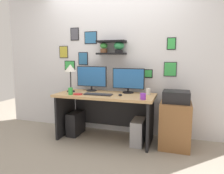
% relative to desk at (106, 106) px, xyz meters
% --- Properties ---
extents(ground_plane, '(8.00, 8.00, 0.00)m').
position_rel_desk_xyz_m(ground_plane, '(0.00, -0.05, -0.54)').
color(ground_plane, gray).
extents(back_wall_assembly, '(4.40, 0.24, 2.70)m').
position_rel_desk_xyz_m(back_wall_assembly, '(-0.00, 0.38, 0.82)').
color(back_wall_assembly, silver).
rests_on(back_wall_assembly, ground).
extents(desk, '(1.58, 0.68, 0.75)m').
position_rel_desk_xyz_m(desk, '(0.00, 0.00, 0.00)').
color(desk, tan).
rests_on(desk, ground).
extents(monitor_left, '(0.54, 0.18, 0.43)m').
position_rel_desk_xyz_m(monitor_left, '(-0.33, 0.16, 0.44)').
color(monitor_left, black).
rests_on(monitor_left, desk).
extents(monitor_right, '(0.53, 0.18, 0.41)m').
position_rel_desk_xyz_m(monitor_right, '(0.33, 0.16, 0.43)').
color(monitor_right, black).
rests_on(monitor_right, desk).
extents(keyboard, '(0.44, 0.14, 0.02)m').
position_rel_desk_xyz_m(keyboard, '(-0.07, -0.17, 0.22)').
color(keyboard, '#2D2D33').
rests_on(keyboard, desk).
extents(computer_mouse, '(0.06, 0.09, 0.03)m').
position_rel_desk_xyz_m(computer_mouse, '(0.28, -0.13, 0.23)').
color(computer_mouse, black).
rests_on(computer_mouse, desk).
extents(desk_lamp, '(0.19, 0.19, 0.47)m').
position_rel_desk_xyz_m(desk_lamp, '(-0.62, -0.04, 0.59)').
color(desk_lamp, black).
rests_on(desk_lamp, desk).
extents(coffee_mug, '(0.08, 0.08, 0.09)m').
position_rel_desk_xyz_m(coffee_mug, '(0.65, -0.30, 0.26)').
color(coffee_mug, purple).
rests_on(coffee_mug, desk).
extents(pen_cup, '(0.07, 0.07, 0.10)m').
position_rel_desk_xyz_m(pen_cup, '(0.67, 0.10, 0.26)').
color(pen_cup, white).
rests_on(pen_cup, desk).
extents(scissors_tray, '(0.12, 0.08, 0.02)m').
position_rel_desk_xyz_m(scissors_tray, '(-0.38, -0.26, 0.22)').
color(scissors_tray, red).
rests_on(scissors_tray, desk).
extents(water_cup, '(0.07, 0.07, 0.11)m').
position_rel_desk_xyz_m(water_cup, '(-0.50, -0.27, 0.27)').
color(water_cup, green).
rests_on(water_cup, desk).
extents(drawer_cabinet, '(0.44, 0.50, 0.68)m').
position_rel_desk_xyz_m(drawer_cabinet, '(1.09, -0.01, -0.20)').
color(drawer_cabinet, brown).
rests_on(drawer_cabinet, ground).
extents(printer, '(0.38, 0.34, 0.17)m').
position_rel_desk_xyz_m(printer, '(1.09, -0.01, 0.22)').
color(printer, black).
rests_on(printer, drawer_cabinet).
extents(computer_tower_left, '(0.18, 0.40, 0.39)m').
position_rel_desk_xyz_m(computer_tower_left, '(-0.56, -0.01, -0.34)').
color(computer_tower_left, black).
rests_on(computer_tower_left, ground).
extents(computer_tower_right, '(0.18, 0.40, 0.38)m').
position_rel_desk_xyz_m(computer_tower_right, '(0.55, -0.07, -0.35)').
color(computer_tower_right, '#99999E').
rests_on(computer_tower_right, ground).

